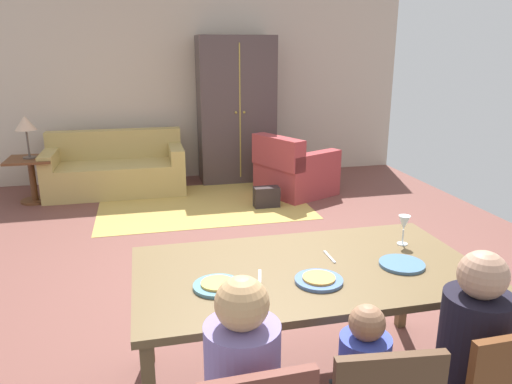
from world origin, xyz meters
TOP-DOWN VIEW (x-y plane):
  - ground_plane at (0.00, 0.50)m, footprint 6.46×6.19m
  - back_wall at (0.00, 3.64)m, footprint 6.46×0.10m
  - dining_table at (0.01, -1.52)m, footprint 1.88×1.02m
  - plate_near_man at (-0.51, -1.64)m, footprint 0.25×0.25m
  - pizza_near_man at (-0.51, -1.64)m, footprint 0.17×0.17m
  - plate_near_child at (0.01, -1.70)m, footprint 0.25×0.25m
  - pizza_near_child at (0.01, -1.70)m, footprint 0.17×0.17m
  - plate_near_woman at (0.53, -1.62)m, footprint 0.25×0.25m
  - wine_glass at (0.69, -1.34)m, footprint 0.07×0.07m
  - fork at (-0.27, -1.57)m, footprint 0.05×0.15m
  - knife at (0.18, -1.42)m, footprint 0.02×0.17m
  - person_woman at (0.53, -2.21)m, footprint 0.30×0.40m
  - area_rug at (-0.12, 2.12)m, footprint 2.60×1.80m
  - couch at (-1.21, 2.97)m, footprint 1.83×0.86m
  - armchair at (1.15, 2.29)m, footprint 1.14×1.14m
  - armoire at (0.55, 3.25)m, footprint 1.10×0.59m
  - side_table at (-2.23, 2.72)m, footprint 0.56×0.56m
  - table_lamp at (-2.23, 2.72)m, footprint 0.26×0.26m
  - handbag at (0.64, 1.82)m, footprint 0.32×0.16m

SIDE VIEW (x-z plane):
  - ground_plane at x=0.00m, z-range -0.02..0.00m
  - area_rug at x=-0.12m, z-range 0.00..0.01m
  - handbag at x=0.64m, z-range 0.00..0.26m
  - couch at x=-1.21m, z-range -0.11..0.71m
  - armchair at x=1.15m, z-range -0.09..0.73m
  - side_table at x=-2.23m, z-range 0.09..0.67m
  - person_woman at x=0.53m, z-range -0.04..1.07m
  - dining_table at x=0.01m, z-range 0.31..1.07m
  - fork at x=-0.27m, z-range 0.76..0.77m
  - knife at x=0.18m, z-range 0.76..0.77m
  - plate_near_man at x=-0.51m, z-range 0.76..0.78m
  - plate_near_child at x=0.01m, z-range 0.76..0.78m
  - plate_near_woman at x=0.53m, z-range 0.76..0.78m
  - pizza_near_man at x=-0.51m, z-range 0.78..0.79m
  - pizza_near_child at x=0.01m, z-range 0.78..0.79m
  - wine_glass at x=0.69m, z-range 0.80..0.99m
  - table_lamp at x=-2.23m, z-range 0.74..1.28m
  - armoire at x=0.55m, z-range 0.00..2.10m
  - back_wall at x=0.00m, z-range 0.00..2.70m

